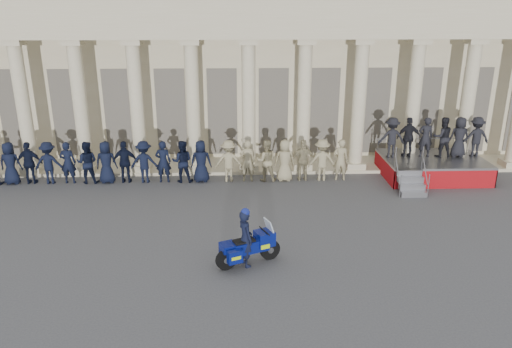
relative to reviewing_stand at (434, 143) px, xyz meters
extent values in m
plane|color=#464649|center=(-9.94, -7.05, -1.62)|extent=(90.00, 90.00, 0.00)
cube|color=#C6B894|center=(-9.94, 7.95, 2.88)|extent=(40.00, 10.00, 9.00)
cube|color=#C6B894|center=(-9.94, 1.75, -1.54)|extent=(40.00, 2.60, 0.15)
cube|color=#C6B894|center=(-9.94, 0.95, 5.17)|extent=(35.80, 1.00, 1.00)
cube|color=#C6B894|center=(-9.94, 0.95, 6.27)|extent=(35.80, 1.00, 1.20)
cube|color=#C6B894|center=(-19.04, 0.95, -1.32)|extent=(0.90, 0.90, 0.30)
cylinder|color=#C6B894|center=(-19.04, 0.95, 1.63)|extent=(0.64, 0.64, 5.60)
cube|color=#C6B894|center=(-19.04, 0.95, 4.55)|extent=(0.85, 0.85, 0.24)
cube|color=#C6B894|center=(-16.44, 0.95, -1.32)|extent=(0.90, 0.90, 0.30)
cylinder|color=#C6B894|center=(-16.44, 0.95, 1.63)|extent=(0.64, 0.64, 5.60)
cube|color=#C6B894|center=(-16.44, 0.95, 4.55)|extent=(0.85, 0.85, 0.24)
cube|color=#C6B894|center=(-13.84, 0.95, -1.32)|extent=(0.90, 0.90, 0.30)
cylinder|color=#C6B894|center=(-13.84, 0.95, 1.63)|extent=(0.64, 0.64, 5.60)
cube|color=#C6B894|center=(-13.84, 0.95, 4.55)|extent=(0.85, 0.85, 0.24)
cube|color=#C6B894|center=(-11.24, 0.95, -1.32)|extent=(0.90, 0.90, 0.30)
cylinder|color=#C6B894|center=(-11.24, 0.95, 1.63)|extent=(0.64, 0.64, 5.60)
cube|color=#C6B894|center=(-11.24, 0.95, 4.55)|extent=(0.85, 0.85, 0.24)
cube|color=#C6B894|center=(-8.64, 0.95, -1.32)|extent=(0.90, 0.90, 0.30)
cylinder|color=#C6B894|center=(-8.64, 0.95, 1.63)|extent=(0.64, 0.64, 5.60)
cube|color=#C6B894|center=(-8.64, 0.95, 4.55)|extent=(0.85, 0.85, 0.24)
cube|color=#C6B894|center=(-6.04, 0.95, -1.32)|extent=(0.90, 0.90, 0.30)
cylinder|color=#C6B894|center=(-6.04, 0.95, 1.63)|extent=(0.64, 0.64, 5.60)
cube|color=#C6B894|center=(-6.04, 0.95, 4.55)|extent=(0.85, 0.85, 0.24)
cube|color=#C6B894|center=(-3.44, 0.95, -1.32)|extent=(0.90, 0.90, 0.30)
cylinder|color=#C6B894|center=(-3.44, 0.95, 1.63)|extent=(0.64, 0.64, 5.60)
cube|color=#C6B894|center=(-3.44, 0.95, 4.55)|extent=(0.85, 0.85, 0.24)
cube|color=#C6B894|center=(-0.84, 0.95, -1.32)|extent=(0.90, 0.90, 0.30)
cylinder|color=#C6B894|center=(-0.84, 0.95, 1.63)|extent=(0.64, 0.64, 5.60)
cube|color=#C6B894|center=(-0.84, 0.95, 4.55)|extent=(0.85, 0.85, 0.24)
cube|color=#C6B894|center=(1.76, 0.95, -1.32)|extent=(0.90, 0.90, 0.30)
cylinder|color=#C6B894|center=(1.76, 0.95, 1.63)|extent=(0.64, 0.64, 5.60)
cube|color=#C6B894|center=(1.76, 0.95, 4.55)|extent=(0.85, 0.85, 0.24)
cube|color=#C6B894|center=(4.36, 0.95, -1.32)|extent=(0.90, 0.90, 0.30)
cube|color=black|center=(-20.34, 2.97, 0.93)|extent=(1.30, 0.12, 4.20)
cube|color=black|center=(-17.74, 2.97, 0.93)|extent=(1.30, 0.12, 4.20)
cube|color=black|center=(-15.14, 2.97, 0.93)|extent=(1.30, 0.12, 4.20)
cube|color=black|center=(-12.54, 2.97, 0.93)|extent=(1.30, 0.12, 4.20)
cube|color=black|center=(-9.94, 2.97, 0.93)|extent=(1.30, 0.12, 4.20)
cube|color=black|center=(-7.34, 2.97, 0.93)|extent=(1.30, 0.12, 4.20)
cube|color=black|center=(-4.74, 2.97, 0.93)|extent=(1.30, 0.12, 4.20)
cube|color=black|center=(-2.14, 2.97, 0.93)|extent=(1.30, 0.12, 4.20)
cube|color=black|center=(0.46, 2.97, 0.93)|extent=(1.30, 0.12, 4.20)
cube|color=black|center=(3.06, 2.97, 0.93)|extent=(1.30, 0.12, 4.20)
imported|color=black|center=(-19.45, -0.37, -0.64)|extent=(0.95, 0.62, 1.95)
imported|color=black|center=(-18.59, -0.37, -0.64)|extent=(1.14, 0.48, 1.95)
imported|color=black|center=(-17.73, -0.37, -0.64)|extent=(1.26, 0.72, 1.95)
imported|color=black|center=(-16.87, -0.37, -0.64)|extent=(0.71, 0.47, 1.95)
imported|color=black|center=(-16.01, -0.37, -0.64)|extent=(0.95, 0.74, 1.95)
imported|color=black|center=(-15.15, -0.37, -0.64)|extent=(0.95, 0.62, 1.95)
imported|color=black|center=(-14.29, -0.37, -0.64)|extent=(1.14, 0.48, 1.95)
imported|color=black|center=(-13.43, -0.37, -0.64)|extent=(1.26, 0.72, 1.95)
imported|color=black|center=(-12.57, -0.37, -0.64)|extent=(0.71, 0.47, 1.95)
imported|color=black|center=(-11.71, -0.37, -0.64)|extent=(0.95, 0.74, 1.95)
imported|color=black|center=(-10.85, -0.37, -0.64)|extent=(0.95, 0.62, 1.95)
imported|color=#9A8F6A|center=(-9.59, -0.37, -0.64)|extent=(1.26, 0.72, 1.95)
imported|color=#9A8F6A|center=(-8.73, -0.37, -0.64)|extent=(0.71, 0.47, 1.95)
imported|color=#9A8F6A|center=(-7.87, -0.37, -0.64)|extent=(0.95, 0.74, 1.95)
imported|color=#9A8F6A|center=(-7.02, -0.37, -0.64)|extent=(0.95, 0.62, 1.95)
imported|color=#9A8F6A|center=(-6.16, -0.37, -0.64)|extent=(1.14, 0.48, 1.95)
imported|color=#9A8F6A|center=(-5.30, -0.37, -0.64)|extent=(1.26, 0.72, 1.95)
imported|color=#9A8F6A|center=(-4.44, -0.37, -0.64)|extent=(0.71, 0.47, 1.95)
cube|color=gray|center=(0.01, -0.06, -0.73)|extent=(4.61, 3.29, 0.10)
cube|color=maroon|center=(0.01, -1.69, -1.20)|extent=(4.61, 0.04, 0.83)
cube|color=maroon|center=(-2.27, -0.06, -1.20)|extent=(0.04, 3.29, 0.83)
cube|color=maroon|center=(2.30, -0.06, -1.20)|extent=(0.04, 3.29, 0.83)
cube|color=gray|center=(-1.69, -2.61, -1.50)|extent=(1.10, 0.28, 0.23)
cube|color=gray|center=(-1.69, -2.33, -1.27)|extent=(1.10, 0.28, 0.23)
cube|color=gray|center=(-1.69, -2.05, -1.03)|extent=(1.10, 0.28, 0.23)
cube|color=gray|center=(-1.69, -1.77, -0.80)|extent=(1.10, 0.28, 0.23)
cylinder|color=gray|center=(0.01, 1.54, -0.18)|extent=(4.61, 0.04, 0.04)
imported|color=black|center=(-1.99, 0.14, 0.27)|extent=(1.22, 0.70, 1.89)
imported|color=black|center=(-1.19, 0.14, 0.27)|extent=(1.11, 0.46, 1.89)
imported|color=black|center=(-0.39, 0.14, 0.27)|extent=(0.69, 0.45, 1.89)
imported|color=black|center=(0.41, 0.14, 0.27)|extent=(0.92, 0.72, 1.89)
imported|color=black|center=(1.21, 0.14, 0.27)|extent=(0.93, 0.60, 1.89)
imported|color=black|center=(2.01, 0.14, 0.27)|extent=(1.22, 0.70, 1.89)
cylinder|color=black|center=(-8.15, -7.82, -1.28)|extent=(0.67, 0.40, 0.67)
cylinder|color=black|center=(-9.54, -8.44, -1.28)|extent=(0.67, 0.40, 0.67)
cube|color=navy|center=(-8.80, -8.11, -0.99)|extent=(1.24, 0.86, 0.39)
cube|color=navy|center=(-8.33, -7.90, -0.82)|extent=(0.72, 0.71, 0.46)
cube|color=silver|center=(-8.33, -7.90, -1.06)|extent=(0.33, 0.37, 0.12)
cube|color=#B2BFCC|center=(-8.17, -7.83, -0.48)|extent=(0.38, 0.51, 0.54)
cube|color=black|center=(-8.98, -8.19, -0.78)|extent=(0.74, 0.58, 0.10)
cube|color=navy|center=(-9.49, -8.41, -0.90)|extent=(0.46, 0.46, 0.22)
cube|color=navy|center=(-9.27, -8.67, -1.06)|extent=(0.51, 0.39, 0.41)
cube|color=#C5E90C|center=(-9.27, -8.67, -1.06)|extent=(0.38, 0.35, 0.10)
cube|color=navy|center=(-9.53, -8.08, -1.06)|extent=(0.51, 0.39, 0.41)
cube|color=#C5E90C|center=(-9.53, -8.08, -1.06)|extent=(0.38, 0.35, 0.10)
cylinder|color=silver|center=(-9.36, -8.09, -1.31)|extent=(0.60, 0.34, 0.10)
cylinder|color=black|center=(-8.33, -7.90, -0.58)|extent=(0.32, 0.67, 0.04)
imported|color=black|center=(-8.93, -8.17, -0.69)|extent=(0.68, 0.80, 1.85)
sphere|color=navy|center=(-8.93, -8.17, 0.18)|extent=(0.28, 0.28, 0.28)
camera|label=1|loc=(-9.09, -22.14, 6.27)|focal=35.00mm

